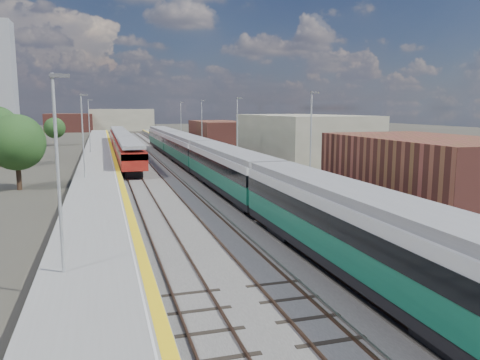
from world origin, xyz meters
name	(u,v)px	position (x,y,z in m)	size (l,w,h in m)	color
ground	(172,165)	(0.00, 50.00, 0.00)	(320.00, 320.00, 0.00)	#47443A
ballast_bed	(152,163)	(-2.25, 52.50, 0.03)	(10.50, 155.00, 0.06)	#565451
tracks	(155,161)	(-1.65, 54.18, 0.11)	(8.96, 160.00, 0.17)	#4C3323
platform_right	(207,157)	(5.28, 52.49, 0.54)	(4.70, 155.00, 8.52)	slate
platform_left	(99,161)	(-9.05, 52.49, 0.52)	(4.30, 155.00, 8.52)	slate
buildings	(66,96)	(-18.12, 138.60, 10.70)	(72.00, 185.50, 40.00)	brown
green_train	(203,156)	(1.50, 37.44, 2.30)	(2.97, 82.64, 3.27)	black
red_train	(123,142)	(-5.50, 64.28, 2.01)	(2.69, 54.60, 3.39)	black
tree_a	(16,142)	(-15.84, 34.86, 4.26)	(4.99, 4.99, 6.77)	#382619
tree_c	(55,128)	(-17.28, 87.52, 3.44)	(4.04, 4.04, 5.48)	#382619
tree_d	(296,130)	(21.86, 60.37, 3.79)	(4.44, 4.44, 6.02)	#382619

